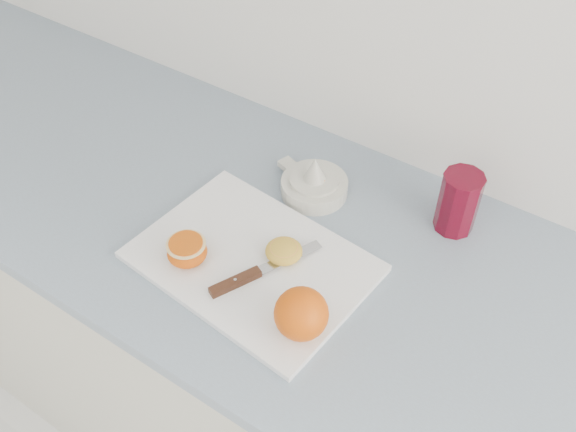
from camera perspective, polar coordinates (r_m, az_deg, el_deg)
The scene contains 8 objects.
counter at distance 1.47m, azimuth 2.98°, elevation -15.25°, with size 2.61×0.64×0.89m.
cutting_board at distance 1.09m, azimuth -3.21°, elevation -4.05°, with size 0.38×0.27×0.01m, color white.
whole_orange at distance 0.96m, azimuth 1.19°, elevation -8.69°, with size 0.08×0.08×0.08m.
half_orange at distance 1.08m, azimuth -8.97°, elevation -3.10°, with size 0.07×0.07×0.04m.
squeezed_shell at distance 1.08m, azimuth -0.37°, elevation -3.11°, with size 0.06×0.06×0.03m.
paring_knife at distance 1.05m, azimuth -3.81°, elevation -5.47°, with size 0.10×0.20×0.01m.
citrus_juicer at distance 1.20m, azimuth 2.32°, elevation 2.91°, with size 0.16×0.13×0.08m.
red_tumbler at distance 1.15m, azimuth 14.87°, elevation 1.03°, with size 0.07×0.07×0.12m.
Camera 1 is at (0.38, 1.06, 1.72)m, focal length 40.00 mm.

